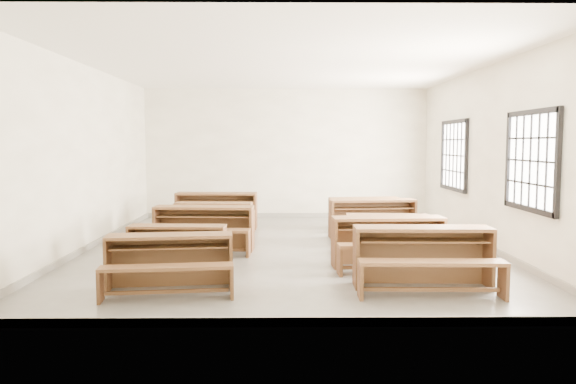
{
  "coord_description": "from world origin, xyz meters",
  "views": [
    {
      "loc": [
        -0.11,
        -9.77,
        1.86
      ],
      "look_at": [
        0.0,
        0.0,
        1.0
      ],
      "focal_mm": 35.0,
      "sensor_mm": 36.0,
      "label": 1
    }
  ],
  "objects_px": {
    "desk_set_7": "(388,230)",
    "desk_set_8": "(373,216)",
    "desk_set_4": "(216,208)",
    "desk_set_0": "(170,258)",
    "desk_set_2": "(204,225)",
    "desk_set_3": "(213,217)",
    "desk_set_9": "(365,211)",
    "desk_set_1": "(177,244)",
    "desk_set_5": "(423,253)",
    "desk_set_6": "(389,238)"
  },
  "relations": [
    {
      "from": "desk_set_1",
      "to": "desk_set_7",
      "type": "distance_m",
      "value": 3.61
    },
    {
      "from": "desk_set_3",
      "to": "desk_set_0",
      "type": "bearing_deg",
      "value": -87.01
    },
    {
      "from": "desk_set_5",
      "to": "desk_set_9",
      "type": "xyz_separation_m",
      "value": [
        -0.01,
        5.02,
        -0.06
      ]
    },
    {
      "from": "desk_set_2",
      "to": "desk_set_8",
      "type": "bearing_deg",
      "value": 25.21
    },
    {
      "from": "desk_set_8",
      "to": "desk_set_6",
      "type": "bearing_deg",
      "value": -99.3
    },
    {
      "from": "desk_set_2",
      "to": "desk_set_6",
      "type": "distance_m",
      "value": 3.23
    },
    {
      "from": "desk_set_8",
      "to": "desk_set_9",
      "type": "distance_m",
      "value": 1.21
    },
    {
      "from": "desk_set_0",
      "to": "desk_set_9",
      "type": "bearing_deg",
      "value": 51.3
    },
    {
      "from": "desk_set_2",
      "to": "desk_set_5",
      "type": "bearing_deg",
      "value": -35.56
    },
    {
      "from": "desk_set_3",
      "to": "desk_set_8",
      "type": "bearing_deg",
      "value": 1.5
    },
    {
      "from": "desk_set_6",
      "to": "desk_set_9",
      "type": "distance_m",
      "value": 3.79
    },
    {
      "from": "desk_set_4",
      "to": "desk_set_2",
      "type": "bearing_deg",
      "value": -86.15
    },
    {
      "from": "desk_set_4",
      "to": "desk_set_8",
      "type": "distance_m",
      "value": 3.42
    },
    {
      "from": "desk_set_1",
      "to": "desk_set_3",
      "type": "bearing_deg",
      "value": 88.51
    },
    {
      "from": "desk_set_2",
      "to": "desk_set_9",
      "type": "bearing_deg",
      "value": 41.46
    },
    {
      "from": "desk_set_0",
      "to": "desk_set_1",
      "type": "bearing_deg",
      "value": 90.12
    },
    {
      "from": "desk_set_1",
      "to": "desk_set_5",
      "type": "bearing_deg",
      "value": -16.22
    },
    {
      "from": "desk_set_2",
      "to": "desk_set_6",
      "type": "bearing_deg",
      "value": -20.8
    },
    {
      "from": "desk_set_0",
      "to": "desk_set_5",
      "type": "bearing_deg",
      "value": -5.17
    },
    {
      "from": "desk_set_1",
      "to": "desk_set_8",
      "type": "relative_size",
      "value": 0.83
    },
    {
      "from": "desk_set_1",
      "to": "desk_set_3",
      "type": "distance_m",
      "value": 2.79
    },
    {
      "from": "desk_set_7",
      "to": "desk_set_8",
      "type": "bearing_deg",
      "value": 95.8
    },
    {
      "from": "desk_set_5",
      "to": "desk_set_8",
      "type": "height_order",
      "value": "desk_set_5"
    },
    {
      "from": "desk_set_0",
      "to": "desk_set_8",
      "type": "xyz_separation_m",
      "value": [
        3.19,
        3.88,
        0.03
      ]
    },
    {
      "from": "desk_set_5",
      "to": "desk_set_9",
      "type": "distance_m",
      "value": 5.02
    },
    {
      "from": "desk_set_1",
      "to": "desk_set_8",
      "type": "xyz_separation_m",
      "value": [
        3.33,
        2.66,
        0.07
      ]
    },
    {
      "from": "desk_set_2",
      "to": "desk_set_3",
      "type": "relative_size",
      "value": 1.12
    },
    {
      "from": "desk_set_5",
      "to": "desk_set_6",
      "type": "relative_size",
      "value": 1.03
    },
    {
      "from": "desk_set_0",
      "to": "desk_set_4",
      "type": "xyz_separation_m",
      "value": [
        -0.01,
        5.09,
        0.05
      ]
    },
    {
      "from": "desk_set_0",
      "to": "desk_set_4",
      "type": "height_order",
      "value": "desk_set_4"
    },
    {
      "from": "desk_set_3",
      "to": "desk_set_9",
      "type": "height_order",
      "value": "desk_set_3"
    },
    {
      "from": "desk_set_2",
      "to": "desk_set_4",
      "type": "distance_m",
      "value": 2.46
    },
    {
      "from": "desk_set_9",
      "to": "desk_set_8",
      "type": "bearing_deg",
      "value": -97.56
    },
    {
      "from": "desk_set_1",
      "to": "desk_set_7",
      "type": "relative_size",
      "value": 1.0
    },
    {
      "from": "desk_set_3",
      "to": "desk_set_6",
      "type": "xyz_separation_m",
      "value": [
        2.95,
        -2.71,
        0.04
      ]
    },
    {
      "from": "desk_set_9",
      "to": "desk_set_1",
      "type": "bearing_deg",
      "value": -137.67
    },
    {
      "from": "desk_set_1",
      "to": "desk_set_9",
      "type": "relative_size",
      "value": 0.92
    },
    {
      "from": "desk_set_5",
      "to": "desk_set_9",
      "type": "height_order",
      "value": "desk_set_5"
    },
    {
      "from": "desk_set_0",
      "to": "desk_set_8",
      "type": "relative_size",
      "value": 0.94
    },
    {
      "from": "desk_set_7",
      "to": "desk_set_8",
      "type": "distance_m",
      "value": 1.35
    },
    {
      "from": "desk_set_2",
      "to": "desk_set_7",
      "type": "relative_size",
      "value": 1.2
    },
    {
      "from": "desk_set_3",
      "to": "desk_set_4",
      "type": "xyz_separation_m",
      "value": [
        -0.07,
        1.08,
        0.06
      ]
    },
    {
      "from": "desk_set_3",
      "to": "desk_set_6",
      "type": "bearing_deg",
      "value": -38.7
    },
    {
      "from": "desk_set_0",
      "to": "desk_set_9",
      "type": "distance_m",
      "value": 6.01
    },
    {
      "from": "desk_set_1",
      "to": "desk_set_7",
      "type": "bearing_deg",
      "value": 23.88
    },
    {
      "from": "desk_set_1",
      "to": "desk_set_5",
      "type": "distance_m",
      "value": 3.55
    },
    {
      "from": "desk_set_7",
      "to": "desk_set_1",
      "type": "bearing_deg",
      "value": -154.41
    },
    {
      "from": "desk_set_2",
      "to": "desk_set_3",
      "type": "height_order",
      "value": "desk_set_2"
    },
    {
      "from": "desk_set_4",
      "to": "desk_set_0",
      "type": "bearing_deg",
      "value": -87.65
    },
    {
      "from": "desk_set_7",
      "to": "desk_set_2",
      "type": "bearing_deg",
      "value": -177.43
    }
  ]
}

